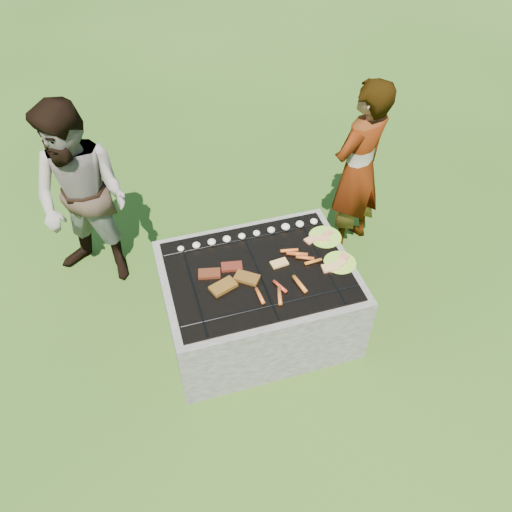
% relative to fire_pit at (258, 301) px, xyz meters
% --- Properties ---
extents(lawn, '(60.00, 60.00, 0.00)m').
position_rel_fire_pit_xyz_m(lawn, '(0.00, 0.00, -0.28)').
color(lawn, '#224310').
rests_on(lawn, ground).
extents(fire_pit, '(1.30, 1.00, 0.62)m').
position_rel_fire_pit_xyz_m(fire_pit, '(0.00, 0.00, 0.00)').
color(fire_pit, '#A49D91').
rests_on(fire_pit, ground).
extents(mushrooms, '(1.05, 0.06, 0.04)m').
position_rel_fire_pit_xyz_m(mushrooms, '(0.07, 0.34, 0.35)').
color(mushrooms, silver).
rests_on(mushrooms, fire_pit).
extents(pork_slabs, '(0.40, 0.29, 0.03)m').
position_rel_fire_pit_xyz_m(pork_slabs, '(-0.21, -0.02, 0.34)').
color(pork_slabs, maroon).
rests_on(pork_slabs, fire_pit).
extents(sausages, '(0.52, 0.47, 0.03)m').
position_rel_fire_pit_xyz_m(sausages, '(0.20, -0.11, 0.34)').
color(sausages, '#F85628').
rests_on(sausages, fire_pit).
extents(bread_on_grate, '(0.44, 0.38, 0.02)m').
position_rel_fire_pit_xyz_m(bread_on_grate, '(0.35, 0.00, 0.34)').
color(bread_on_grate, tan).
rests_on(bread_on_grate, fire_pit).
extents(plate_far, '(0.30, 0.30, 0.03)m').
position_rel_fire_pit_xyz_m(plate_far, '(0.56, 0.18, 0.33)').
color(plate_far, '#CCFF3C').
rests_on(plate_far, fire_pit).
extents(plate_near, '(0.29, 0.29, 0.03)m').
position_rel_fire_pit_xyz_m(plate_near, '(0.56, -0.09, 0.33)').
color(plate_near, '#D9FB3C').
rests_on(plate_near, fire_pit).
extents(cook, '(0.65, 0.57, 1.51)m').
position_rel_fire_pit_xyz_m(cook, '(1.03, 0.69, 0.47)').
color(cook, '#A08F85').
rests_on(cook, ground).
extents(bystander, '(0.94, 0.90, 1.54)m').
position_rel_fire_pit_xyz_m(bystander, '(-1.07, 0.90, 0.49)').
color(bystander, gray).
rests_on(bystander, ground).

